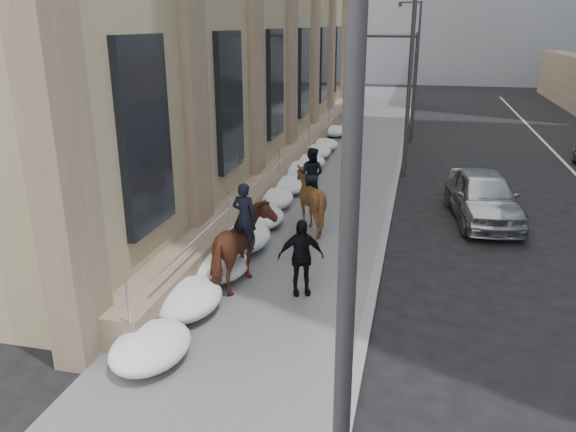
% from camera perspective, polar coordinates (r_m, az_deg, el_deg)
% --- Properties ---
extents(ground, '(140.00, 140.00, 0.00)m').
position_cam_1_polar(ground, '(13.02, -4.02, -10.86)').
color(ground, black).
rests_on(ground, ground).
extents(sidewalk, '(5.00, 80.00, 0.12)m').
position_cam_1_polar(sidewalk, '(22.00, 3.64, 2.02)').
color(sidewalk, '#545457').
rests_on(sidewalk, ground).
extents(curb, '(0.24, 80.00, 0.12)m').
position_cam_1_polar(curb, '(21.74, 10.46, 1.53)').
color(curb, slate).
rests_on(curb, ground).
extents(streetlight_near, '(1.71, 0.24, 8.00)m').
position_cam_1_polar(streetlight_near, '(5.17, 4.37, -2.56)').
color(streetlight_near, '#2D2D30').
rests_on(streetlight_near, ground).
extents(streetlight_mid, '(1.71, 0.24, 8.00)m').
position_cam_1_polar(streetlight_mid, '(24.84, 11.94, 14.25)').
color(streetlight_mid, '#2D2D30').
rests_on(streetlight_mid, ground).
extents(streetlight_far, '(1.71, 0.24, 8.00)m').
position_cam_1_polar(streetlight_far, '(44.80, 12.85, 16.15)').
color(streetlight_far, '#2D2D30').
rests_on(streetlight_far, ground).
extents(traffic_signal, '(4.10, 0.22, 6.00)m').
position_cam_1_polar(traffic_signal, '(32.88, 11.17, 14.36)').
color(traffic_signal, '#2D2D30').
rests_on(traffic_signal, ground).
extents(snow_bank, '(1.70, 18.10, 0.76)m').
position_cam_1_polar(snow_bank, '(20.39, -1.18, 1.88)').
color(snow_bank, silver).
rests_on(snow_bank, sidewalk).
extents(mounted_horse_left, '(1.32, 2.51, 2.68)m').
position_cam_1_polar(mounted_horse_left, '(14.07, -4.66, -3.06)').
color(mounted_horse_left, '#502618').
rests_on(mounted_horse_left, sidewalk).
extents(mounted_horse_right, '(1.89, 2.05, 2.65)m').
position_cam_1_polar(mounted_horse_right, '(18.04, 2.22, 2.06)').
color(mounted_horse_right, '#442913').
rests_on(mounted_horse_right, sidewalk).
extents(pedestrian, '(1.22, 0.82, 1.93)m').
position_cam_1_polar(pedestrian, '(13.68, 1.30, -4.19)').
color(pedestrian, black).
rests_on(pedestrian, sidewalk).
extents(car_silver, '(2.66, 5.27, 1.72)m').
position_cam_1_polar(car_silver, '(20.36, 19.20, 1.92)').
color(car_silver, '#95979C').
rests_on(car_silver, ground).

